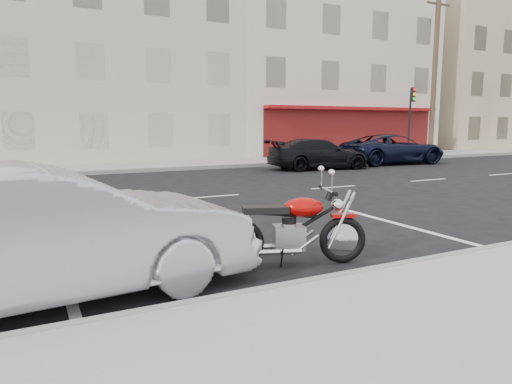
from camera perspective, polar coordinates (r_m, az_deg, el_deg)
ground at (r=13.00m, az=2.60°, el=0.04°), size 120.00×120.00×0.00m
sidewalk_far at (r=20.02m, az=-22.99°, el=2.57°), size 80.00×3.40×0.15m
curb_near at (r=4.77m, az=-8.68°, el=-14.27°), size 80.00×0.12×0.16m
curb_far at (r=18.33m, az=-22.60°, el=2.12°), size 80.00×0.12×0.16m
bldg_cream at (r=28.09m, az=-18.52°, el=15.94°), size 12.00×12.00×11.50m
bldg_corner at (r=32.79m, az=5.48°, el=16.08°), size 14.00×12.00×12.50m
bldg_far_east at (r=42.60m, az=23.22°, el=12.68°), size 12.00×12.00×11.00m
utility_pole at (r=29.61m, az=21.41°, el=13.42°), size 1.80×0.30×9.00m
traffic_light at (r=27.84m, az=18.79°, el=9.40°), size 0.26×0.30×3.80m
fire_hydrant at (r=26.95m, az=16.09°, el=5.24°), size 0.20×0.20×0.72m
motorcycle at (r=6.42m, az=11.03°, el=-4.60°), size 2.01×0.94×1.05m
sedan_silver at (r=5.40m, az=-24.91°, el=-4.79°), size 4.68×2.00×1.50m
suv_far at (r=23.05m, az=16.74°, el=5.16°), size 5.28×2.78×1.42m
car_far at (r=19.63m, az=7.84°, el=4.73°), size 4.61×2.28×1.29m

